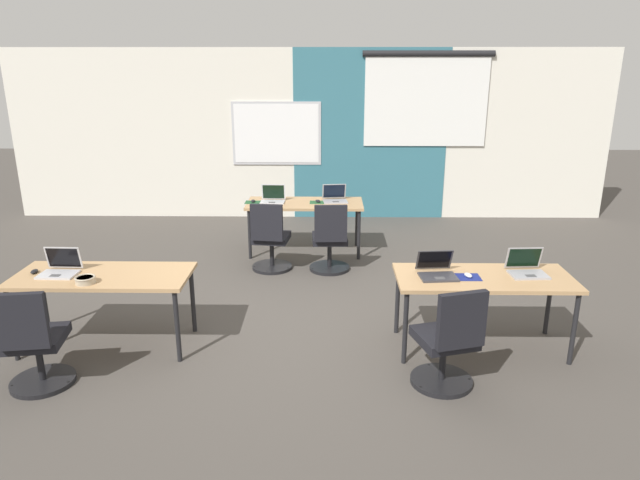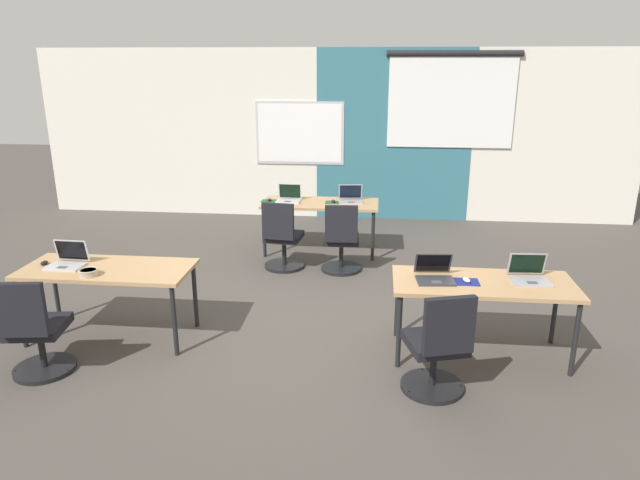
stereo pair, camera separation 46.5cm
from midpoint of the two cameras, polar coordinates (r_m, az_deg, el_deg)
name	(u,v)px [view 1 (the left image)]	position (r m, az deg, el deg)	size (l,w,h in m)	color
ground_plane	(297,319)	(6.06, -4.55, -7.88)	(24.00, 24.00, 0.00)	#47423D
back_wall_assembly	(311,134)	(9.73, -2.26, 10.52)	(10.00, 0.27, 2.80)	silver
desk_near_left	(103,280)	(5.71, -23.10, -3.76)	(1.60, 0.70, 0.72)	tan
desk_near_right	(484,282)	(5.35, 13.70, -4.18)	(1.60, 0.70, 0.72)	tan
desk_far_center	(305,207)	(7.91, -3.21, 3.34)	(1.60, 0.70, 0.72)	tan
laptop_near_left_end	(60,268)	(5.85, -26.70, -2.60)	(0.34, 0.29, 0.23)	#B7B7BC
mouse_near_left_end	(34,271)	(5.98, -28.71, -2.81)	(0.06, 0.10, 0.03)	black
chair_near_left_end	(34,347)	(5.34, -29.01, -9.41)	(0.52, 0.57, 0.92)	black
laptop_far_left	(273,198)	(7.94, -6.42, 4.13)	(0.34, 0.28, 0.24)	silver
mousepad_far_left	(253,202)	(7.97, -8.38, 3.74)	(0.22, 0.19, 0.00)	#23512D
mouse_far_left	(253,201)	(7.96, -8.39, 3.87)	(0.07, 0.11, 0.03)	black
chair_far_left	(270,242)	(7.31, -6.81, -0.27)	(0.52, 0.56, 0.92)	black
laptop_far_right	(335,198)	(7.94, -0.18, 4.23)	(0.36, 0.33, 0.23)	#9E9EA3
mousepad_far_right	(318,202)	(7.88, -1.92, 3.77)	(0.22, 0.19, 0.00)	#23512D
mouse_far_right	(318,201)	(7.88, -1.92, 3.91)	(0.09, 0.11, 0.03)	black
chair_far_right	(330,243)	(7.22, -0.85, -0.36)	(0.52, 0.55, 0.92)	black
laptop_near_right_end	(527,269)	(5.48, 17.74, -2.78)	(0.35, 0.31, 0.23)	#9E9EA3
laptop_near_right_inner	(437,271)	(5.24, 9.15, -3.10)	(0.36, 0.35, 0.22)	#333338
mousepad_near_right_inner	(468,277)	(5.27, 12.17, -3.69)	(0.22, 0.19, 0.00)	navy
mouse_near_right_inner	(468,275)	(5.27, 12.18, -3.50)	(0.08, 0.11, 0.03)	silver
chair_near_right_inner	(448,346)	(4.77, 9.95, -10.50)	(0.55, 0.60, 0.92)	black
snack_bowl	(85,279)	(5.51, -24.72, -3.65)	(0.18, 0.18, 0.06)	tan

